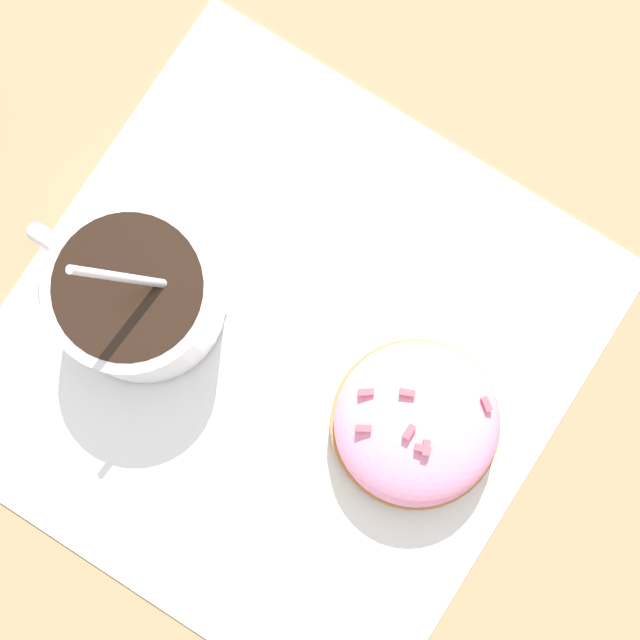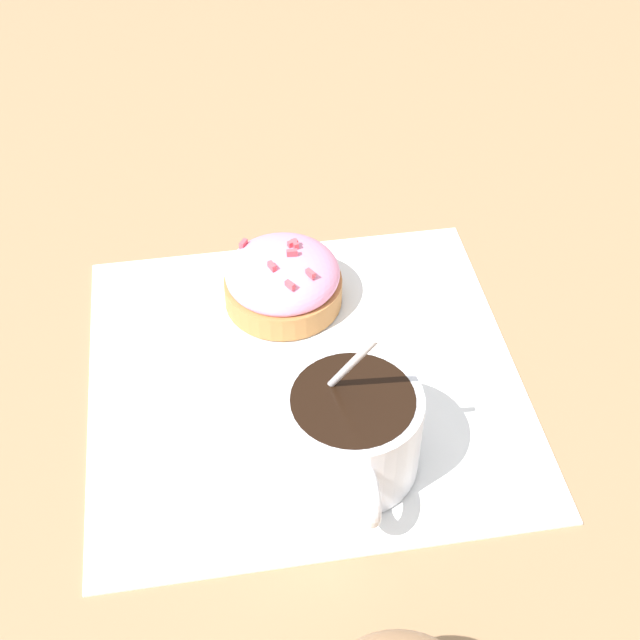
% 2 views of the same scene
% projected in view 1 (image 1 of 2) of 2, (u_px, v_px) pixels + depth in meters
% --- Properties ---
extents(ground_plane, '(3.00, 3.00, 0.00)m').
position_uv_depth(ground_plane, '(285.00, 354.00, 0.53)').
color(ground_plane, '#93704C').
extents(paper_napkin, '(0.28, 0.29, 0.00)m').
position_uv_depth(paper_napkin, '(285.00, 353.00, 0.53)').
color(paper_napkin, white).
rests_on(paper_napkin, ground_plane).
extents(coffee_cup, '(0.10, 0.08, 0.11)m').
position_uv_depth(coffee_cup, '(134.00, 294.00, 0.50)').
color(coffee_cup, white).
rests_on(coffee_cup, paper_napkin).
extents(frosted_pastry, '(0.08, 0.08, 0.05)m').
position_uv_depth(frosted_pastry, '(415.00, 425.00, 0.51)').
color(frosted_pastry, '#B2753D').
rests_on(frosted_pastry, paper_napkin).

